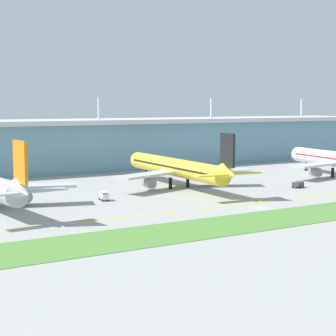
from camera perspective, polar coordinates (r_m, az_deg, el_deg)
ground_plane at (r=152.94m, az=9.14°, el=-3.86°), size 600.00×600.00×0.00m
terminal_building at (r=242.25m, az=-7.37°, el=2.39°), size 288.00×34.00×29.78m
airliner_middle at (r=186.22m, az=0.89°, el=0.02°), size 48.72×67.68×18.90m
taxiway_stripe_mid_west at (r=137.46m, az=-4.38°, el=-4.93°), size 28.00×0.70×0.04m
taxiway_stripe_centre at (r=155.54m, az=6.89°, el=-3.65°), size 28.00×0.70×0.04m
taxiway_stripe_mid_east at (r=178.32m, az=15.52°, el=-2.57°), size 28.00×0.70×0.04m
grass_verge at (r=142.99m, az=12.69°, el=-4.62°), size 300.00×18.00×0.10m
baggage_cart at (r=162.19m, az=-6.35°, el=-2.79°), size 2.37×3.79×2.48m
pushback_tug at (r=191.30m, az=12.73°, el=-1.58°), size 5.00×3.98×1.85m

